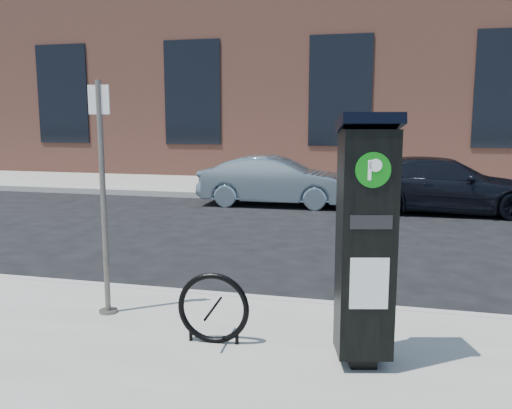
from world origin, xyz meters
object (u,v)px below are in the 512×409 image
(parking_kiosk, at_px, (366,240))
(bike_rack, at_px, (213,309))
(sign_pole, at_px, (103,201))
(car_dark, at_px, (443,185))
(car_silver, at_px, (275,181))

(parking_kiosk, height_order, bike_rack, parking_kiosk)
(sign_pole, height_order, bike_rack, sign_pole)
(parking_kiosk, distance_m, car_dark, 8.81)
(sign_pole, height_order, car_silver, sign_pole)
(sign_pole, xyz_separation_m, bike_rack, (1.31, -0.46, -0.86))
(sign_pole, relative_size, bike_rack, 3.61)
(parking_kiosk, height_order, sign_pole, sign_pole)
(sign_pole, distance_m, bike_rack, 1.63)
(sign_pole, relative_size, car_silver, 0.64)
(car_dark, bearing_deg, parking_kiosk, 170.64)
(car_silver, height_order, car_dark, car_dark)
(bike_rack, bearing_deg, car_dark, 68.77)
(sign_pole, height_order, car_dark, sign_pole)
(parking_kiosk, distance_m, car_silver, 9.16)
(parking_kiosk, distance_m, bike_rack, 1.51)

